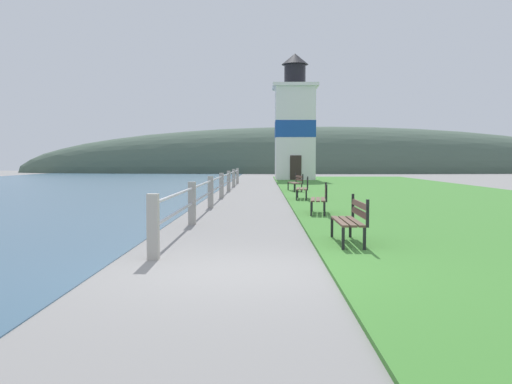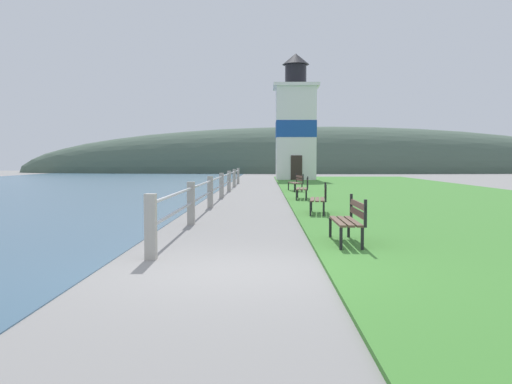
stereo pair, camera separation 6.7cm
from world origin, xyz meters
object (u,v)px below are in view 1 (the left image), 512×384
Objects in this scene: park_bench_by_lighthouse at (296,181)px; lighthouse at (295,126)px; park_bench_near at (352,218)px; park_bench_far at (304,187)px; park_bench_midway at (321,197)px.

park_bench_by_lighthouse is 18.24m from lighthouse.
park_bench_far is at bearing -89.72° from park_bench_near.
lighthouse is (0.93, 23.80, 3.87)m from park_bench_far.
park_bench_near is 5.97m from park_bench_midway.
lighthouse is at bearing -99.46° from park_bench_by_lighthouse.
park_bench_near and park_bench_by_lighthouse have the same top height.
park_bench_far is (-0.06, 6.24, 0.00)m from park_bench_midway.
park_bench_near is 12.21m from park_bench_far.
park_bench_by_lighthouse is 0.19× the size of lighthouse.
park_bench_near is 0.85× the size of park_bench_by_lighthouse.
park_bench_near and park_bench_far have the same top height.
park_bench_near is 36.23m from lighthouse.
park_bench_far is 0.17× the size of lighthouse.
park_bench_midway is at bearing 83.41° from park_bench_by_lighthouse.
park_bench_near is 0.17× the size of lighthouse.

